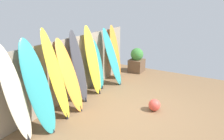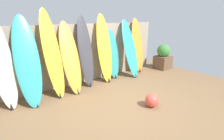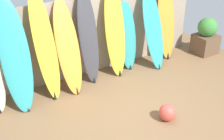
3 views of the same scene
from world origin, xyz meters
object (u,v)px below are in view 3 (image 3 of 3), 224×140
(surfboard_charcoal_4, at_px, (88,37))
(surfboard_yellow_2, at_px, (45,46))
(surfboard_orange_3, at_px, (68,48))
(surfboard_teal_7, at_px, (153,28))
(planter_box, at_px, (206,36))
(surfboard_teal_6, at_px, (127,36))
(surfboard_orange_8, at_px, (166,21))
(surfboard_yellow_5, at_px, (115,31))
(beach_ball, at_px, (167,113))
(surfboard_teal_1, at_px, (15,57))

(surfboard_charcoal_4, bearing_deg, surfboard_yellow_2, -174.14)
(surfboard_orange_3, distance_m, surfboard_teal_7, 2.18)
(surfboard_yellow_2, distance_m, planter_box, 4.35)
(surfboard_teal_6, bearing_deg, surfboard_orange_8, -1.50)
(surfboard_orange_3, bearing_deg, surfboard_teal_6, 6.07)
(planter_box, bearing_deg, surfboard_teal_7, 172.49)
(surfboard_yellow_5, height_order, surfboard_teal_7, surfboard_yellow_5)
(surfboard_yellow_2, distance_m, surfboard_teal_7, 2.66)
(beach_ball, bearing_deg, surfboard_yellow_5, 84.88)
(beach_ball, bearing_deg, surfboard_yellow_2, 126.54)
(surfboard_yellow_2, bearing_deg, surfboard_teal_7, -1.03)
(surfboard_orange_8, xyz_separation_m, planter_box, (1.08, -0.40, -0.51))
(surfboard_orange_3, bearing_deg, surfboard_teal_7, -1.09)
(surfboard_yellow_2, distance_m, surfboard_orange_8, 3.22)
(beach_ball, bearing_deg, surfboard_teal_6, 74.89)
(surfboard_teal_1, distance_m, surfboard_teal_7, 3.26)
(planter_box, distance_m, beach_ball, 3.32)
(surfboard_orange_8, height_order, beach_ball, surfboard_orange_8)
(surfboard_yellow_5, distance_m, surfboard_teal_6, 0.48)
(surfboard_yellow_5, relative_size, surfboard_teal_7, 1.09)
(surfboard_teal_7, height_order, surfboard_orange_8, surfboard_orange_8)
(surfboard_teal_1, height_order, surfboard_yellow_2, surfboard_yellow_2)
(surfboard_teal_6, bearing_deg, surfboard_charcoal_4, -176.77)
(surfboard_orange_8, distance_m, planter_box, 1.26)
(surfboard_charcoal_4, relative_size, surfboard_orange_8, 1.05)
(surfboard_teal_7, distance_m, beach_ball, 2.41)
(planter_box, bearing_deg, surfboard_charcoal_4, 173.62)
(surfboard_charcoal_4, relative_size, surfboard_teal_6, 1.28)
(surfboard_charcoal_4, xyz_separation_m, planter_box, (3.29, -0.37, -0.55))
(surfboard_orange_3, xyz_separation_m, planter_box, (3.82, -0.26, -0.47))
(surfboard_teal_7, relative_size, beach_ball, 6.11)
(surfboard_yellow_2, height_order, beach_ball, surfboard_yellow_2)
(surfboard_orange_3, height_order, beach_ball, surfboard_orange_3)
(surfboard_teal_1, height_order, surfboard_teal_6, surfboard_teal_1)
(surfboard_teal_7, xyz_separation_m, surfboard_orange_8, (0.56, 0.18, 0.02))
(surfboard_yellow_5, bearing_deg, planter_box, -7.45)
(surfboard_yellow_2, xyz_separation_m, surfboard_yellow_5, (1.67, 0.08, -0.05))
(surfboard_orange_3, height_order, surfboard_charcoal_4, surfboard_charcoal_4)
(surfboard_teal_7, bearing_deg, surfboard_orange_8, 17.92)
(surfboard_yellow_2, height_order, planter_box, surfboard_yellow_2)
(surfboard_orange_3, relative_size, surfboard_orange_8, 0.97)
(surfboard_charcoal_4, bearing_deg, surfboard_orange_8, 0.77)
(surfboard_teal_1, relative_size, planter_box, 2.13)
(surfboard_teal_1, distance_m, surfboard_orange_3, 1.08)
(surfboard_charcoal_4, relative_size, surfboard_teal_7, 1.07)
(surfboard_yellow_5, bearing_deg, surfboard_teal_1, -176.96)
(planter_box, bearing_deg, surfboard_orange_3, 176.14)
(surfboard_teal_1, xyz_separation_m, surfboard_yellow_2, (0.60, 0.04, 0.06))
(surfboard_yellow_2, height_order, surfboard_charcoal_4, surfboard_yellow_2)
(surfboard_charcoal_4, distance_m, beach_ball, 2.32)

